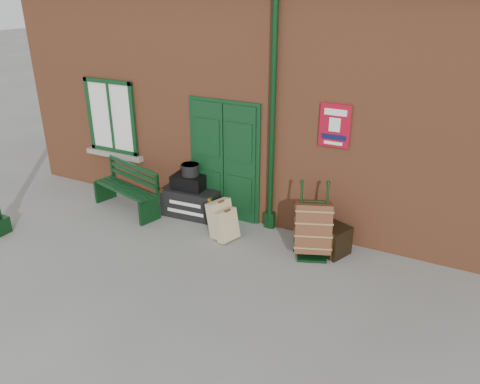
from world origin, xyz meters
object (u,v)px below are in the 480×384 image
Objects in this scene: bench at (128,187)px; porter_trolley at (313,228)px; houdini_trunk at (193,201)px; dark_trunk at (328,237)px.

bench is 1.34× the size of porter_trolley.
houdini_trunk is at bearing 32.07° from bench.
porter_trolley is 0.37m from dark_trunk.
bench is at bearing 159.22° from porter_trolley.
dark_trunk is at bearing 24.59° from porter_trolley.
bench reaches higher than houdini_trunk.
houdini_trunk is at bearing -159.96° from dark_trunk.
bench reaches higher than dark_trunk.
bench is at bearing -167.32° from houdini_trunk.
houdini_trunk is 0.90× the size of porter_trolley.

